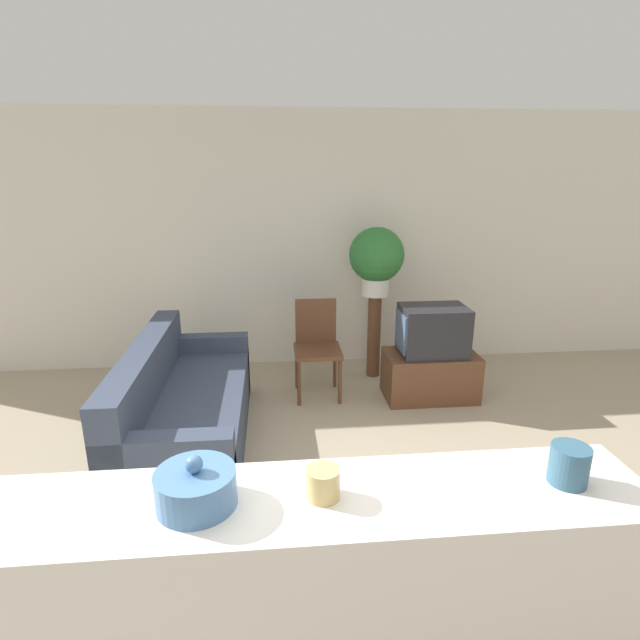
# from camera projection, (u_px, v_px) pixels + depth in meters

# --- Properties ---
(ground_plane) EXTENTS (14.00, 14.00, 0.00)m
(ground_plane) POSITION_uv_depth(u_px,v_px,m) (307.00, 617.00, 2.47)
(ground_plane) COLOR tan
(wall_back) EXTENTS (9.00, 0.06, 2.70)m
(wall_back) POSITION_uv_depth(u_px,v_px,m) (284.00, 243.00, 5.33)
(wall_back) COLOR silver
(wall_back) RESTS_ON ground_plane
(couch) EXTENTS (0.83, 2.00, 0.84)m
(couch) POSITION_uv_depth(u_px,v_px,m) (185.00, 411.00, 3.90)
(couch) COLOR #384256
(couch) RESTS_ON ground_plane
(tv_stand) EXTENTS (0.86, 0.48, 0.45)m
(tv_stand) POSITION_uv_depth(u_px,v_px,m) (430.00, 375.00, 4.76)
(tv_stand) COLOR brown
(tv_stand) RESTS_ON ground_plane
(television) EXTENTS (0.62, 0.43, 0.45)m
(television) POSITION_uv_depth(u_px,v_px,m) (432.00, 331.00, 4.63)
(television) COLOR #232328
(television) RESTS_ON tv_stand
(wooden_chair) EXTENTS (0.44, 0.44, 0.92)m
(wooden_chair) POSITION_uv_depth(u_px,v_px,m) (317.00, 343.00, 4.78)
(wooden_chair) COLOR brown
(wooden_chair) RESTS_ON ground_plane
(plant_stand) EXTENTS (0.14, 0.14, 0.88)m
(plant_stand) POSITION_uv_depth(u_px,v_px,m) (374.00, 336.00, 5.21)
(plant_stand) COLOR brown
(plant_stand) RESTS_ON ground_plane
(potted_plant) EXTENTS (0.55, 0.55, 0.69)m
(potted_plant) POSITION_uv_depth(u_px,v_px,m) (377.00, 257.00, 4.96)
(potted_plant) COLOR white
(potted_plant) RESTS_ON plant_stand
(foreground_counter) EXTENTS (2.27, 0.44, 1.09)m
(foreground_counter) POSITION_uv_depth(u_px,v_px,m) (316.00, 626.00, 1.79)
(foreground_counter) COLOR white
(foreground_counter) RESTS_ON ground_plane
(decorative_bowl) EXTENTS (0.26, 0.26, 0.18)m
(decorative_bowl) POSITION_uv_depth(u_px,v_px,m) (196.00, 488.00, 1.58)
(decorative_bowl) COLOR #4C7AAD
(decorative_bowl) RESTS_ON foreground_counter
(candle_jar) EXTENTS (0.11, 0.11, 0.10)m
(candle_jar) POSITION_uv_depth(u_px,v_px,m) (323.00, 483.00, 1.62)
(candle_jar) COLOR tan
(candle_jar) RESTS_ON foreground_counter
(coffee_tin) EXTENTS (0.13, 0.13, 0.14)m
(coffee_tin) POSITION_uv_depth(u_px,v_px,m) (569.00, 465.00, 1.69)
(coffee_tin) COLOR #335B75
(coffee_tin) RESTS_ON foreground_counter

